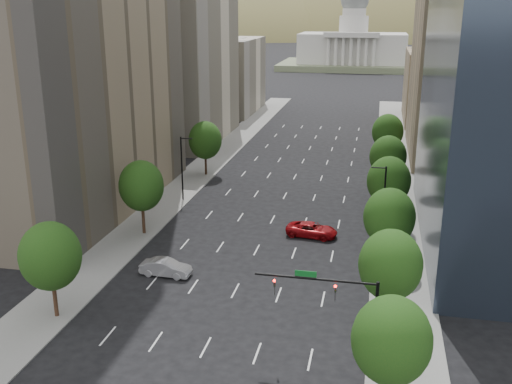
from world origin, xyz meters
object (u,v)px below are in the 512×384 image
Objects in this scene: capitol at (353,48)px; car_silver at (166,268)px; car_red_far at (312,230)px; traffic_signal at (342,302)px.

capitol is 11.67× the size of car_silver.
capitol is 10.11× the size of car_red_far.
capitol is at bearing 8.29° from car_red_far.
traffic_signal is 0.15× the size of capitol.
car_red_far is at bearing 101.24° from traffic_signal.
car_red_far is (-5.03, 25.30, -4.35)m from traffic_signal.
car_silver reaches higher than car_red_far.
car_red_far is at bearing -41.83° from car_silver.
traffic_signal is 22.06m from car_silver.
capitol is (-10.53, 219.71, 3.40)m from traffic_signal.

